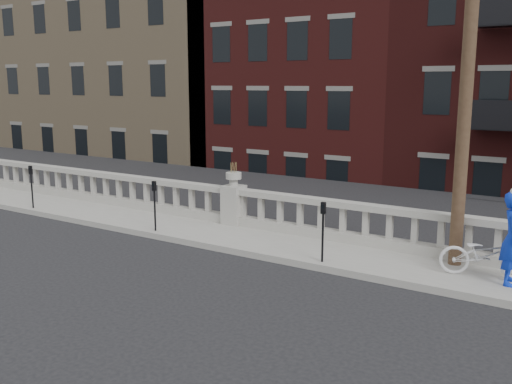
# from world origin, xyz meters

# --- Properties ---
(ground) EXTENTS (120.00, 120.00, 0.00)m
(ground) POSITION_xyz_m (0.00, 0.00, 0.00)
(ground) COLOR black
(ground) RESTS_ON ground
(sidewalk) EXTENTS (32.00, 2.20, 0.15)m
(sidewalk) POSITION_xyz_m (0.00, 3.00, 0.07)
(sidewalk) COLOR gray
(sidewalk) RESTS_ON ground
(balustrade) EXTENTS (28.00, 0.34, 1.03)m
(balustrade) POSITION_xyz_m (0.00, 3.95, 0.64)
(balustrade) COLOR gray
(balustrade) RESTS_ON sidewalk
(planter_pedestal) EXTENTS (0.55, 0.55, 1.76)m
(planter_pedestal) POSITION_xyz_m (0.00, 3.95, 0.83)
(planter_pedestal) COLOR gray
(planter_pedestal) RESTS_ON sidewalk
(lower_level) EXTENTS (80.00, 44.00, 20.80)m
(lower_level) POSITION_xyz_m (0.56, 23.04, 2.63)
(lower_level) COLOR #605E59
(lower_level) RESTS_ON ground
(utility_pole) EXTENTS (1.60, 0.28, 10.00)m
(utility_pole) POSITION_xyz_m (6.20, 3.60, 5.24)
(utility_pole) COLOR #422D1E
(utility_pole) RESTS_ON sidewalk
(parking_meter_a) EXTENTS (0.10, 0.09, 1.36)m
(parking_meter_a) POSITION_xyz_m (-6.58, 2.15, 1.00)
(parking_meter_a) COLOR black
(parking_meter_a) RESTS_ON sidewalk
(parking_meter_b) EXTENTS (0.10, 0.09, 1.36)m
(parking_meter_b) POSITION_xyz_m (-1.33, 2.15, 1.00)
(parking_meter_b) COLOR black
(parking_meter_b) RESTS_ON sidewalk
(parking_meter_c) EXTENTS (0.10, 0.09, 1.36)m
(parking_meter_c) POSITION_xyz_m (3.68, 2.15, 1.00)
(parking_meter_c) COLOR black
(parking_meter_c) RESTS_ON sidewalk
(bicycle) EXTENTS (1.88, 1.09, 0.93)m
(bicycle) POSITION_xyz_m (6.91, 3.09, 0.62)
(bicycle) COLOR silver
(bicycle) RESTS_ON sidewalk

